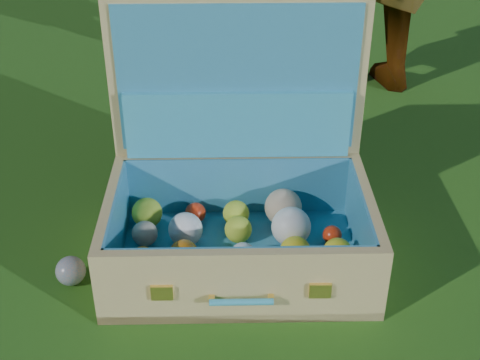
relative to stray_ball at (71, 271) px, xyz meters
The scene contains 3 objects.
ground 0.41m from the stray_ball, ahead, with size 60.00×60.00×0.00m, color #215114.
stray_ball is the anchor object (origin of this frame).
suitcase 0.40m from the stray_ball, 21.75° to the left, with size 0.59×0.45×0.55m.
Camera 1 is at (-0.02, -1.09, 0.94)m, focal length 50.00 mm.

